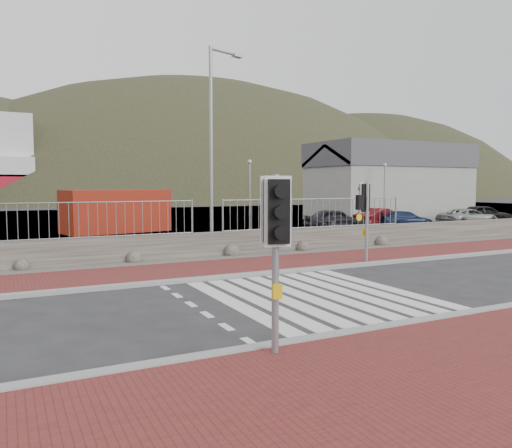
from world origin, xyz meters
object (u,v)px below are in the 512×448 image
traffic_signal_far (366,204)px  streetlight (214,139)px  shipping_container (116,211)px  car_a (335,220)px  traffic_signal_near (275,226)px  car_b (380,218)px  car_e (484,214)px  car_c (405,220)px  car_d (468,217)px

traffic_signal_far → streetlight: (-3.60, 4.76, 2.44)m
shipping_container → car_a: shipping_container is taller
traffic_signal_near → car_b: size_ratio=0.74×
traffic_signal_far → streetlight: bearing=-56.8°
car_e → car_b: bearing=108.2°
traffic_signal_far → car_a: (6.52, 10.78, -1.38)m
traffic_signal_near → traffic_signal_far: (7.24, 6.73, -0.04)m
traffic_signal_far → car_a: bearing=-125.1°
car_c → car_d: bearing=-87.5°
car_a → traffic_signal_near: bearing=154.3°
traffic_signal_near → traffic_signal_far: size_ratio=1.02×
traffic_signal_far → car_a: size_ratio=0.75×
traffic_signal_far → shipping_container: size_ratio=0.48×
traffic_signal_far → car_d: traffic_signal_far is taller
car_e → shipping_container: bearing=97.7°
streetlight → car_d: streetlight is taller
traffic_signal_near → car_e: 31.62m
car_d → car_e: bearing=-65.6°
traffic_signal_near → streetlight: 12.29m
car_d → car_e: (3.12, 1.27, 0.07)m
shipping_container → car_a: bearing=-35.2°
shipping_container → car_b: (15.14, -4.74, -0.57)m
traffic_signal_near → car_a: size_ratio=0.76×
car_b → car_d: (6.14, -1.39, -0.05)m
streetlight → car_d: 20.53m
traffic_signal_near → car_a: 22.31m
streetlight → car_d: bearing=-4.8°
streetlight → car_c: bearing=1.2°
car_a → car_c: 4.62m
streetlight → car_b: streetlight is taller
streetlight → car_b: bearing=6.0°
traffic_signal_near → traffic_signal_far: 9.89m
streetlight → shipping_container: bearing=80.8°
car_c → car_e: bearing=-76.4°
traffic_signal_near → car_a: traffic_signal_near is taller
car_e → traffic_signal_near: bearing=142.3°
traffic_signal_near → car_c: 24.72m
shipping_container → car_d: 22.16m
shipping_container → traffic_signal_near: bearing=-108.5°
traffic_signal_near → car_d: traffic_signal_near is taller
streetlight → traffic_signal_far: bearing=-70.8°
car_c → traffic_signal_far: bearing=139.6°
car_c → streetlight: bearing=117.1°
traffic_signal_near → traffic_signal_far: bearing=57.3°
shipping_container → car_a: size_ratio=1.54×
car_a → car_b: bearing=-78.0°
car_e → car_c: bearing=114.6°
car_a → streetlight: bearing=133.2°
shipping_container → car_a: (11.78, -4.72, -0.56)m
car_d → car_e: 3.37m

